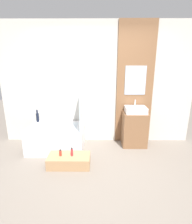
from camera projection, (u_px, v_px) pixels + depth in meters
name	position (u px, v px, depth m)	size (l,w,h in m)	color
ground_plane	(96.00, 184.00, 2.64)	(12.00, 12.00, 0.00)	slate
wall_tiled_back	(97.00, 85.00, 3.80)	(4.20, 0.06, 2.60)	beige
wall_wood_accent	(135.00, 85.00, 3.74)	(0.78, 0.04, 2.60)	brown
bathtub	(57.00, 138.00, 3.67)	(1.12, 0.79, 0.49)	white
glass_shower_screen	(81.00, 107.00, 3.40)	(0.01, 0.60, 0.90)	silver
wooden_step_bench	(69.00, 161.00, 3.09)	(0.74, 0.37, 0.20)	#A87F56
vanity_cabinet	(134.00, 129.00, 3.79)	(0.51, 0.40, 0.75)	brown
sink	(136.00, 110.00, 3.67)	(0.43, 0.35, 0.26)	white
vase_tall_dark	(38.00, 117.00, 3.88)	(0.06, 0.06, 0.28)	black
vase_round_light	(44.00, 119.00, 3.86)	(0.13, 0.13, 0.13)	silver
bottle_soap_primary	(60.00, 153.00, 3.05)	(0.04, 0.04, 0.11)	red
bottle_soap_secondary	(72.00, 152.00, 3.04)	(0.04, 0.04, 0.15)	red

